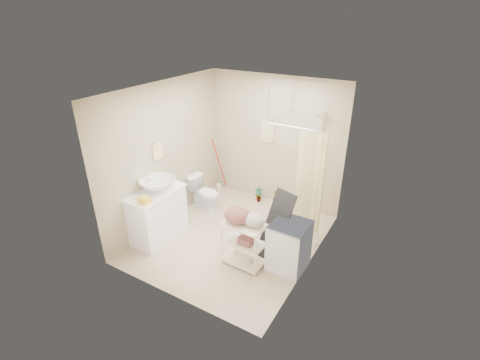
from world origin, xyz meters
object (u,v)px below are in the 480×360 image
object	(u,v)px
toilet	(205,193)
washing_machine	(289,246)
vanity	(157,214)
laundry_rack	(244,240)

from	to	relation	value
toilet	washing_machine	xyz separation A→B (m)	(2.18, -0.84, 0.06)
vanity	toilet	xyz separation A→B (m)	(0.12, 1.24, -0.12)
toilet	washing_machine	distance (m)	2.34
vanity	laundry_rack	bearing A→B (deg)	4.97
toilet	washing_machine	bearing A→B (deg)	-105.20
toilet	laundry_rack	distance (m)	1.91
vanity	laundry_rack	xyz separation A→B (m)	(1.66, 0.12, -0.01)
washing_machine	toilet	bearing A→B (deg)	160.33
toilet	laundry_rack	size ratio (longest dim) A/B	0.75
vanity	laundry_rack	world-z (taller)	vanity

